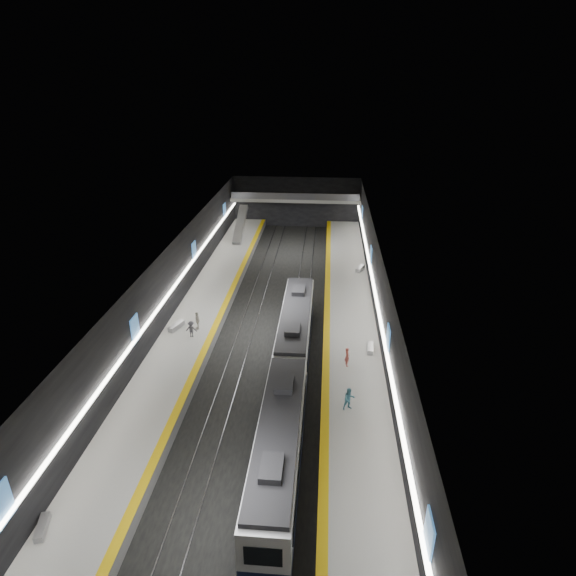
# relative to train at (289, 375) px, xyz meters

# --- Properties ---
(ground) EXTENTS (70.00, 70.00, 0.00)m
(ground) POSITION_rel_train_xyz_m (-2.50, 10.01, -2.20)
(ground) COLOR black
(ground) RESTS_ON ground
(ceiling) EXTENTS (20.00, 70.00, 0.04)m
(ceiling) POSITION_rel_train_xyz_m (-2.50, 10.01, 5.80)
(ceiling) COLOR beige
(ceiling) RESTS_ON wall_left
(wall_left) EXTENTS (0.04, 70.00, 8.00)m
(wall_left) POSITION_rel_train_xyz_m (-12.50, 10.01, 1.80)
(wall_left) COLOR black
(wall_left) RESTS_ON ground
(wall_right) EXTENTS (0.04, 70.00, 8.00)m
(wall_right) POSITION_rel_train_xyz_m (7.50, 10.01, 1.80)
(wall_right) COLOR black
(wall_right) RESTS_ON ground
(wall_back) EXTENTS (20.00, 0.04, 8.00)m
(wall_back) POSITION_rel_train_xyz_m (-2.50, 45.01, 1.80)
(wall_back) COLOR black
(wall_back) RESTS_ON ground
(platform_left) EXTENTS (5.00, 70.00, 1.00)m
(platform_left) POSITION_rel_train_xyz_m (-10.00, 10.01, -1.70)
(platform_left) COLOR slate
(platform_left) RESTS_ON ground
(tile_surface_left) EXTENTS (5.00, 70.00, 0.02)m
(tile_surface_left) POSITION_rel_train_xyz_m (-10.00, 10.01, -1.19)
(tile_surface_left) COLOR #9F9F9A
(tile_surface_left) RESTS_ON platform_left
(tactile_strip_left) EXTENTS (0.60, 70.00, 0.02)m
(tactile_strip_left) POSITION_rel_train_xyz_m (-7.80, 10.01, -1.18)
(tactile_strip_left) COLOR #E6B70C
(tactile_strip_left) RESTS_ON platform_left
(platform_right) EXTENTS (5.00, 70.00, 1.00)m
(platform_right) POSITION_rel_train_xyz_m (5.00, 10.01, -1.70)
(platform_right) COLOR slate
(platform_right) RESTS_ON ground
(tile_surface_right) EXTENTS (5.00, 70.00, 0.02)m
(tile_surface_right) POSITION_rel_train_xyz_m (5.00, 10.01, -1.19)
(tile_surface_right) COLOR #9F9F9A
(tile_surface_right) RESTS_ON platform_right
(tactile_strip_right) EXTENTS (0.60, 70.00, 0.02)m
(tactile_strip_right) POSITION_rel_train_xyz_m (2.80, 10.01, -1.18)
(tactile_strip_right) COLOR #E6B70C
(tactile_strip_right) RESTS_ON platform_right
(rails) EXTENTS (6.52, 70.00, 0.12)m
(rails) POSITION_rel_train_xyz_m (-2.50, 10.01, -2.14)
(rails) COLOR gray
(rails) RESTS_ON ground
(train) EXTENTS (2.69, 30.04, 3.60)m
(train) POSITION_rel_train_xyz_m (0.00, 0.00, 0.00)
(train) COLOR #0E1535
(train) RESTS_ON ground
(ad_posters) EXTENTS (19.94, 53.50, 2.20)m
(ad_posters) POSITION_rel_train_xyz_m (-2.50, 11.01, 2.30)
(ad_posters) COLOR #3B71B2
(ad_posters) RESTS_ON wall_left
(cove_light_left) EXTENTS (0.25, 68.60, 0.12)m
(cove_light_left) POSITION_rel_train_xyz_m (-12.30, 10.01, 1.60)
(cove_light_left) COLOR white
(cove_light_left) RESTS_ON wall_left
(cove_light_right) EXTENTS (0.25, 68.60, 0.12)m
(cove_light_right) POSITION_rel_train_xyz_m (7.30, 10.01, 1.60)
(cove_light_right) COLOR white
(cove_light_right) RESTS_ON wall_right
(mezzanine_bridge) EXTENTS (20.00, 3.00, 1.50)m
(mezzanine_bridge) POSITION_rel_train_xyz_m (-2.50, 42.93, 2.84)
(mezzanine_bridge) COLOR gray
(mezzanine_bridge) RESTS_ON wall_left
(escalator) EXTENTS (1.20, 7.50, 3.92)m
(escalator) POSITION_rel_train_xyz_m (-10.00, 36.01, 0.70)
(escalator) COLOR #99999E
(escalator) RESTS_ON platform_left
(bench_left_near) EXTENTS (0.90, 1.74, 0.41)m
(bench_left_near) POSITION_rel_train_xyz_m (-12.00, -13.47, -0.99)
(bench_left_near) COLOR #99999E
(bench_left_near) RESTS_ON platform_left
(bench_left_far) EXTENTS (1.16, 2.03, 0.48)m
(bench_left_far) POSITION_rel_train_xyz_m (-11.34, 8.49, -0.96)
(bench_left_far) COLOR #99999E
(bench_left_far) RESTS_ON platform_left
(bench_right_near) EXTENTS (0.59, 1.74, 0.42)m
(bench_right_near) POSITION_rel_train_xyz_m (6.59, 6.10, -0.99)
(bench_right_near) COLOR #99999E
(bench_right_near) RESTS_ON platform_right
(bench_right_far) EXTENTS (1.24, 1.99, 0.47)m
(bench_right_far) POSITION_rel_train_xyz_m (6.70, 24.47, -0.96)
(bench_right_far) COLOR #99999E
(bench_right_far) RESTS_ON platform_right
(passenger_right_a) EXTENTS (0.54, 0.69, 1.65)m
(passenger_right_a) POSITION_rel_train_xyz_m (4.50, 3.55, -0.37)
(passenger_right_a) COLOR #BC5246
(passenger_right_a) RESTS_ON platform_right
(passenger_right_b) EXTENTS (1.04, 0.94, 1.75)m
(passenger_right_b) POSITION_rel_train_xyz_m (4.48, -2.08, -0.32)
(passenger_right_b) COLOR teal
(passenger_right_b) RESTS_ON platform_right
(passenger_left_a) EXTENTS (0.64, 1.11, 1.77)m
(passenger_left_a) POSITION_rel_train_xyz_m (-9.30, 8.59, -0.31)
(passenger_left_a) COLOR beige
(passenger_left_a) RESTS_ON platform_left
(passenger_left_b) EXTENTS (1.01, 0.58, 1.56)m
(passenger_left_b) POSITION_rel_train_xyz_m (-9.48, 7.09, -0.42)
(passenger_left_b) COLOR #3A3A40
(passenger_left_b) RESTS_ON platform_left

